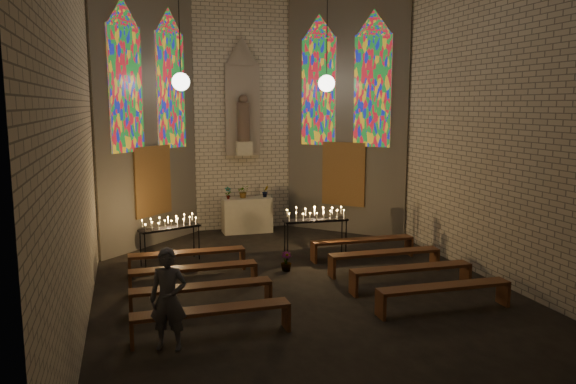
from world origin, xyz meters
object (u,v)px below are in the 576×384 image
object	(u,v)px
altar	(247,215)
visitor	(168,299)
votive_stand_right	(316,217)
aisle_flower_pot	(286,262)
votive_stand_left	(170,225)

from	to	relation	value
altar	visitor	size ratio (longest dim) A/B	0.90
votive_stand_right	altar	bearing A→B (deg)	110.43
aisle_flower_pot	votive_stand_left	world-z (taller)	votive_stand_left
votive_stand_right	visitor	xyz separation A→B (m)	(-3.79, -4.30, -0.21)
aisle_flower_pot	votive_stand_right	distance (m)	1.59
aisle_flower_pot	visitor	distance (m)	4.39
aisle_flower_pot	votive_stand_left	size ratio (longest dim) A/B	0.29
aisle_flower_pot	votive_stand_left	distance (m)	2.86
votive_stand_left	votive_stand_right	bearing A→B (deg)	-27.47
aisle_flower_pot	visitor	xyz separation A→B (m)	(-2.78, -3.35, 0.56)
votive_stand_left	votive_stand_right	size ratio (longest dim) A/B	0.93
votive_stand_right	votive_stand_left	bearing A→B (deg)	174.42
altar	aisle_flower_pot	distance (m)	4.00
votive_stand_right	visitor	world-z (taller)	visitor
altar	aisle_flower_pot	size ratio (longest dim) A/B	3.27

